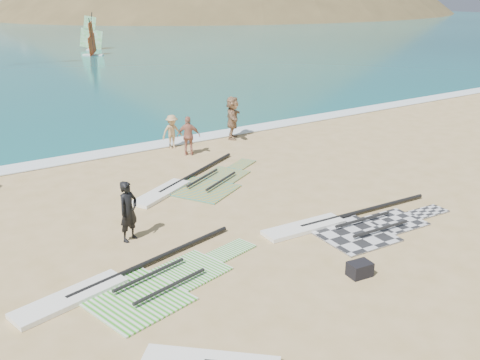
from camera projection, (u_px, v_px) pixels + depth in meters
ground at (296, 268)px, 13.55m from camera, size 300.00×300.00×0.00m
surf_line at (114, 153)px, 23.15m from camera, size 300.00×1.20×0.04m
headland_main at (237, 13)px, 159.80m from camera, size 143.00×143.00×45.00m
headland_minor at (305, 10)px, 186.05m from camera, size 70.00×70.00×28.00m
rig_grey at (348, 225)px, 15.90m from camera, size 6.21×2.62×0.20m
rig_green at (131, 285)px, 12.67m from camera, size 6.46×3.25×0.20m
rig_orange at (194, 184)px, 19.23m from camera, size 6.23×4.30×0.20m
gear_bag_near at (360, 269)px, 13.13m from camera, size 0.62×0.48×0.36m
person_wetsuit at (128, 211)px, 14.80m from camera, size 0.75×0.64×1.75m
beachgoer_mid at (172, 132)px, 23.54m from camera, size 0.98×0.58×1.51m
beachgoer_back at (189, 136)px, 22.55m from camera, size 1.04×0.88×1.67m
beachgoer_right at (232, 118)px, 25.02m from camera, size 1.61×1.84×2.01m
windsurfer_centre at (92, 44)px, 56.66m from camera, size 2.10×2.16×3.91m
windsurfer_right at (91, 39)px, 62.27m from camera, size 2.35×2.29×4.26m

